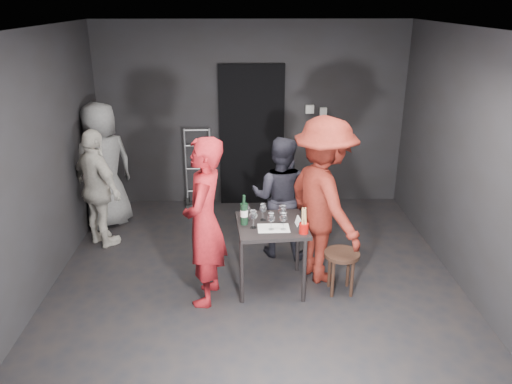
{
  "coord_description": "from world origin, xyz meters",
  "views": [
    {
      "loc": [
        -0.13,
        -4.75,
        2.97
      ],
      "look_at": [
        0.01,
        0.25,
        1.02
      ],
      "focal_mm": 35.0,
      "sensor_mm": 36.0,
      "label": 1
    }
  ],
  "objects_px": {
    "tasting_table": "(272,232)",
    "bystander_cream": "(98,188)",
    "hand_truck": "(199,194)",
    "stool": "(342,260)",
    "bystander_grey": "(102,157)",
    "wine_bottle": "(244,213)",
    "breadstick_cup": "(304,221)",
    "woman_black": "(280,198)",
    "server_red": "(204,209)",
    "man_maroon": "(325,183)"
  },
  "relations": [
    {
      "from": "stool",
      "to": "breadstick_cup",
      "type": "bearing_deg",
      "value": -167.77
    },
    {
      "from": "hand_truck",
      "to": "man_maroon",
      "type": "distance_m",
      "value": 2.7
    },
    {
      "from": "stool",
      "to": "bystander_grey",
      "type": "bearing_deg",
      "value": 148.34
    },
    {
      "from": "server_red",
      "to": "wine_bottle",
      "type": "distance_m",
      "value": 0.48
    },
    {
      "from": "man_maroon",
      "to": "breadstick_cup",
      "type": "relative_size",
      "value": 7.75
    },
    {
      "from": "bystander_cream",
      "to": "wine_bottle",
      "type": "distance_m",
      "value": 2.1
    },
    {
      "from": "hand_truck",
      "to": "tasting_table",
      "type": "relative_size",
      "value": 1.62
    },
    {
      "from": "woman_black",
      "to": "bystander_cream",
      "type": "relative_size",
      "value": 0.96
    },
    {
      "from": "tasting_table",
      "to": "bystander_grey",
      "type": "relative_size",
      "value": 0.38
    },
    {
      "from": "hand_truck",
      "to": "man_maroon",
      "type": "height_order",
      "value": "man_maroon"
    },
    {
      "from": "breadstick_cup",
      "to": "hand_truck",
      "type": "bearing_deg",
      "value": 117.38
    },
    {
      "from": "hand_truck",
      "to": "breadstick_cup",
      "type": "relative_size",
      "value": 4.14
    },
    {
      "from": "breadstick_cup",
      "to": "stool",
      "type": "bearing_deg",
      "value": 12.23
    },
    {
      "from": "stool",
      "to": "woman_black",
      "type": "relative_size",
      "value": 0.32
    },
    {
      "from": "stool",
      "to": "bystander_grey",
      "type": "xyz_separation_m",
      "value": [
        -2.91,
        1.8,
        0.61
      ]
    },
    {
      "from": "stool",
      "to": "hand_truck",
      "type": "bearing_deg",
      "value": 125.71
    },
    {
      "from": "bystander_grey",
      "to": "woman_black",
      "type": "bearing_deg",
      "value": 117.67
    },
    {
      "from": "server_red",
      "to": "woman_black",
      "type": "bearing_deg",
      "value": 147.97
    },
    {
      "from": "bystander_grey",
      "to": "server_red",
      "type": "bearing_deg",
      "value": 87.17
    },
    {
      "from": "bystander_grey",
      "to": "wine_bottle",
      "type": "bearing_deg",
      "value": 97.61
    },
    {
      "from": "stool",
      "to": "server_red",
      "type": "distance_m",
      "value": 1.57
    },
    {
      "from": "server_red",
      "to": "wine_bottle",
      "type": "bearing_deg",
      "value": 128.36
    },
    {
      "from": "woman_black",
      "to": "man_maroon",
      "type": "xyz_separation_m",
      "value": [
        0.42,
        -0.56,
        0.4
      ]
    },
    {
      "from": "hand_truck",
      "to": "tasting_table",
      "type": "bearing_deg",
      "value": -68.45
    },
    {
      "from": "wine_bottle",
      "to": "breadstick_cup",
      "type": "distance_m",
      "value": 0.64
    },
    {
      "from": "server_red",
      "to": "tasting_table",
      "type": "bearing_deg",
      "value": 116.75
    },
    {
      "from": "wine_bottle",
      "to": "breadstick_cup",
      "type": "bearing_deg",
      "value": -21.15
    },
    {
      "from": "hand_truck",
      "to": "bystander_cream",
      "type": "relative_size",
      "value": 0.79
    },
    {
      "from": "stool",
      "to": "tasting_table",
      "type": "bearing_deg",
      "value": 169.28
    },
    {
      "from": "server_red",
      "to": "woman_black",
      "type": "height_order",
      "value": "server_red"
    },
    {
      "from": "stool",
      "to": "bystander_grey",
      "type": "height_order",
      "value": "bystander_grey"
    },
    {
      "from": "wine_bottle",
      "to": "breadstick_cup",
      "type": "xyz_separation_m",
      "value": [
        0.6,
        -0.23,
        0.01
      ]
    },
    {
      "from": "tasting_table",
      "to": "bystander_grey",
      "type": "xyz_separation_m",
      "value": [
        -2.18,
        1.66,
        0.34
      ]
    },
    {
      "from": "server_red",
      "to": "bystander_cream",
      "type": "relative_size",
      "value": 1.34
    },
    {
      "from": "tasting_table",
      "to": "bystander_cream",
      "type": "distance_m",
      "value": 2.35
    },
    {
      "from": "hand_truck",
      "to": "wine_bottle",
      "type": "height_order",
      "value": "hand_truck"
    },
    {
      "from": "woman_black",
      "to": "wine_bottle",
      "type": "height_order",
      "value": "woman_black"
    },
    {
      "from": "stool",
      "to": "man_maroon",
      "type": "relative_size",
      "value": 0.21
    },
    {
      "from": "bystander_cream",
      "to": "breadstick_cup",
      "type": "bearing_deg",
      "value": -166.24
    },
    {
      "from": "stool",
      "to": "bystander_cream",
      "type": "relative_size",
      "value": 0.31
    },
    {
      "from": "man_maroon",
      "to": "wine_bottle",
      "type": "height_order",
      "value": "man_maroon"
    },
    {
      "from": "tasting_table",
      "to": "bystander_cream",
      "type": "height_order",
      "value": "bystander_cream"
    },
    {
      "from": "hand_truck",
      "to": "woman_black",
      "type": "relative_size",
      "value": 0.82
    },
    {
      "from": "tasting_table",
      "to": "bystander_cream",
      "type": "relative_size",
      "value": 0.49
    },
    {
      "from": "stool",
      "to": "wine_bottle",
      "type": "bearing_deg",
      "value": 172.25
    },
    {
      "from": "woman_black",
      "to": "bystander_grey",
      "type": "height_order",
      "value": "bystander_grey"
    },
    {
      "from": "man_maroon",
      "to": "bystander_grey",
      "type": "distance_m",
      "value": 3.12
    },
    {
      "from": "server_red",
      "to": "bystander_grey",
      "type": "bearing_deg",
      "value": -133.53
    },
    {
      "from": "hand_truck",
      "to": "bystander_grey",
      "type": "bearing_deg",
      "value": -156.86
    },
    {
      "from": "bystander_cream",
      "to": "wine_bottle",
      "type": "xyz_separation_m",
      "value": [
        1.81,
        -1.05,
        0.11
      ]
    }
  ]
}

